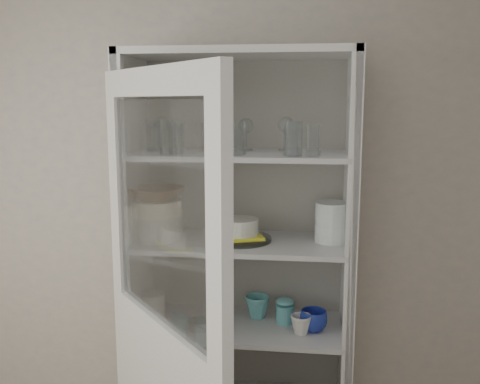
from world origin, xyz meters
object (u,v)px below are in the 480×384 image
Objects in this scene: goblet_0 at (162,131)px; plate_stack_back at (162,221)px; pantry_cabinet at (242,302)px; cupboard_door at (164,380)px; white_canister at (154,306)px; goblet_3 at (286,132)px; grey_bowl_stack at (332,222)px; plate_stack_front at (157,227)px; measuring_cups at (199,324)px; cream_bowl at (156,207)px; mug_blue at (314,321)px; mug_white at (301,325)px; yellow_trivet at (240,236)px; glass_platter at (240,239)px; goblet_2 at (246,133)px; terracotta_bowl at (156,193)px; white_ramekin at (240,227)px; mug_teal at (257,307)px; goblet_1 at (215,131)px; teal_jar at (285,312)px.

goblet_0 reaches higher than plate_stack_back.
cupboard_door is at bearing -108.48° from pantry_cabinet.
goblet_0 is 1.35× the size of white_canister.
goblet_3 reaches higher than grey_bowl_stack.
plate_stack_front reaches higher than measuring_cups.
mug_blue is (0.72, -0.01, -0.50)m from cream_bowl.
grey_bowl_stack reaches higher than mug_white.
yellow_trivet reaches higher than mug_blue.
white_canister is (-0.03, 0.03, -0.39)m from plate_stack_front.
plate_stack_front is 2.21× the size of measuring_cups.
pantry_cabinet reaches higher than goblet_3.
plate_stack_front reaches higher than mug_white.
goblet_2 is at bearing 80.49° from glass_platter.
white_canister is at bearing 137.58° from terracotta_bowl.
grey_bowl_stack is (0.41, 0.03, 0.02)m from white_ramekin.
mug_blue is (0.55, 0.52, 0.04)m from cupboard_door.
plate_stack_back is 1.12× the size of grey_bowl_stack.
white_ramekin is 0.43m from mug_teal.
pantry_cabinet reaches higher than goblet_1.
mug_white reaches higher than measuring_cups.
yellow_trivet is 1.11× the size of white_ramekin.
goblet_1 is 0.72× the size of terracotta_bowl.
mug_white is at bearing -140.71° from grey_bowl_stack.
goblet_0 reaches higher than white_canister.
cupboard_door is at bearing -97.36° from goblet_1.
pantry_cabinet is 0.34m from glass_platter.
mug_white is at bearing 94.44° from cupboard_door.
glass_platter is (0.38, 0.02, -0.20)m from terracotta_bowl.
plate_stack_front is 0.61m from mug_teal.
goblet_2 is at bearing -2.03° from goblet_0.
cream_bowl is at bearing -164.00° from goblet_2.
white_canister is (-0.62, -0.03, 0.01)m from teal_jar.
mug_blue is at bearing 22.96° from mug_white.
goblet_3 is at bearing 28.35° from yellow_trivet.
cupboard_door is 8.75× the size of cream_bowl.
goblet_1 is at bearing 132.74° from cupboard_door.
plate_stack_front reaches higher than white_ramekin.
white_ramekin is 0.93× the size of grey_bowl_stack.
measuring_cups is (0.20, -0.05, -0.44)m from plate_stack_front.
goblet_2 is 0.49m from terracotta_bowl.
pantry_cabinet is 0.35m from yellow_trivet.
grey_bowl_stack is (0.41, -0.05, 0.41)m from pantry_cabinet.
mug_white is at bearing -23.01° from goblet_1.
goblet_3 is 0.68m from cream_bowl.
cream_bowl is 0.68m from mug_teal.
goblet_2 is 0.89× the size of grey_bowl_stack.
measuring_cups is at bearing -154.63° from goblet_3.
mug_white is at bearing -15.27° from goblet_0.
mug_white is at bearing -63.86° from goblet_3.
yellow_trivet is (0.38, 0.02, -0.12)m from cream_bowl.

